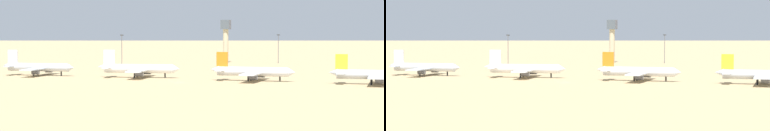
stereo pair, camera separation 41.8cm
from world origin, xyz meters
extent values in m
plane|color=tan|center=(0.00, 0.00, 0.00)|extent=(4000.00, 4000.00, 0.00)
pyramid|color=slate|center=(-513.56, 905.32, 49.48)|extent=(371.59, 327.99, 98.96)
pyramid|color=#6F655B|center=(-119.05, 1104.15, 48.28)|extent=(254.60, 204.34, 96.57)
cylinder|color=silver|center=(-72.56, 18.75, 3.79)|extent=(29.01, 5.14, 3.61)
cone|color=silver|center=(-56.89, 19.59, 3.79)|extent=(2.88, 3.57, 3.43)
cone|color=silver|center=(-88.23, 17.92, 4.33)|extent=(3.77, 3.25, 3.07)
cube|color=white|center=(-85.17, 18.08, 8.52)|extent=(4.71, 0.70, 5.86)
cube|color=silver|center=(-85.36, 21.68, 4.15)|extent=(3.21, 6.28, 0.32)
cube|color=silver|center=(-84.98, 14.48, 4.15)|extent=(3.21, 6.28, 0.32)
cube|color=silver|center=(-71.66, 18.80, 3.25)|extent=(7.67, 29.15, 0.51)
cylinder|color=slate|center=(-71.12, 25.60, 1.98)|extent=(3.35, 2.15, 1.98)
cylinder|color=slate|center=(-70.40, 12.10, 1.98)|extent=(3.35, 2.15, 1.98)
cylinder|color=black|center=(-61.61, 19.34, 0.99)|extent=(0.63, 0.63, 1.98)
cylinder|color=black|center=(-74.03, 20.84, 0.99)|extent=(0.63, 0.63, 1.98)
cylinder|color=black|center=(-73.80, 16.52, 0.99)|extent=(0.63, 0.63, 1.98)
cylinder|color=white|center=(-24.81, 19.93, 3.96)|extent=(30.40, 7.83, 3.77)
cone|color=white|center=(-8.56, 22.15, 3.96)|extent=(3.29, 3.93, 3.58)
cone|color=white|center=(-41.06, 17.70, 4.53)|extent=(4.17, 3.69, 3.21)
cube|color=white|center=(-37.89, 18.14, 8.91)|extent=(4.92, 1.13, 6.13)
cube|color=white|center=(-38.40, 21.87, 4.34)|extent=(3.86, 6.76, 0.34)
cube|color=white|center=(-37.37, 14.40, 4.34)|extent=(3.86, 6.76, 0.34)
cube|color=white|center=(-23.87, 20.06, 3.39)|extent=(10.45, 30.76, 0.53)
cylinder|color=slate|center=(-23.90, 27.19, 2.07)|extent=(3.64, 2.52, 2.07)
cylinder|color=slate|center=(-21.98, 13.18, 2.07)|extent=(3.64, 2.52, 2.07)
cylinder|color=black|center=(-13.45, 21.48, 1.04)|extent=(0.66, 0.66, 2.07)
cylinder|color=black|center=(-26.52, 21.98, 1.04)|extent=(0.66, 0.66, 2.07)
cylinder|color=black|center=(-25.90, 17.49, 1.04)|extent=(0.66, 0.66, 2.07)
cylinder|color=silver|center=(26.07, 16.58, 3.87)|extent=(29.48, 3.83, 3.68)
cone|color=silver|center=(42.09, 16.50, 3.87)|extent=(2.78, 3.51, 3.50)
cone|color=silver|center=(10.05, 16.66, 4.42)|extent=(3.70, 3.15, 3.13)
cube|color=orange|center=(13.18, 16.64, 8.70)|extent=(4.79, 0.48, 5.98)
cube|color=silver|center=(13.20, 20.32, 4.23)|extent=(2.98, 6.27, 0.33)
cube|color=silver|center=(13.16, 12.96, 4.23)|extent=(2.98, 6.27, 0.33)
cube|color=silver|center=(26.99, 16.57, 3.31)|extent=(6.41, 29.49, 0.52)
cylinder|color=slate|center=(27.95, 23.47, 2.03)|extent=(3.32, 2.04, 2.03)
cylinder|color=slate|center=(27.88, 9.66, 2.03)|extent=(3.32, 2.04, 2.03)
cylinder|color=black|center=(37.27, 16.52, 1.01)|extent=(0.64, 0.64, 2.03)
cylinder|color=black|center=(24.70, 18.79, 1.01)|extent=(0.64, 0.64, 2.03)
cylinder|color=black|center=(24.68, 14.37, 1.01)|extent=(0.64, 0.64, 2.03)
cylinder|color=silver|center=(74.76, 13.39, 3.82)|extent=(29.20, 4.46, 3.64)
cone|color=silver|center=(58.93, 12.94, 4.37)|extent=(3.73, 3.20, 3.09)
cube|color=yellow|center=(62.02, 13.03, 8.60)|extent=(4.74, 0.59, 5.91)
cube|color=silver|center=(61.92, 16.66, 4.18)|extent=(3.09, 6.27, 0.33)
cube|color=silver|center=(62.13, 9.39, 4.18)|extent=(3.09, 6.27, 0.33)
cube|color=silver|center=(75.66, 13.41, 3.27)|extent=(7.01, 29.27, 0.51)
cylinder|color=slate|center=(76.38, 20.26, 2.00)|extent=(3.33, 2.09, 2.00)
cylinder|color=slate|center=(76.77, 6.62, 2.00)|extent=(3.33, 2.09, 2.00)
cylinder|color=black|center=(73.33, 15.53, 1.00)|extent=(0.64, 0.64, 2.00)
cylinder|color=black|center=(73.45, 11.17, 1.00)|extent=(0.64, 0.64, 2.00)
cylinder|color=#C6B793|center=(-20.69, 149.57, 9.90)|extent=(3.20, 3.20, 19.80)
cube|color=#4C5660|center=(-20.69, 149.57, 22.59)|extent=(5.20, 5.20, 5.58)
cylinder|color=#59595E|center=(10.08, 153.17, 8.15)|extent=(0.36, 0.36, 16.31)
cube|color=#333333|center=(10.08, 153.17, 16.56)|extent=(1.80, 0.50, 0.50)
cylinder|color=#59595E|center=(-62.31, 90.48, 8.41)|extent=(0.36, 0.36, 16.83)
cube|color=#333333|center=(-62.31, 90.48, 17.08)|extent=(1.80, 0.50, 0.50)
camera|label=1|loc=(94.64, -283.77, 23.73)|focal=71.01mm
camera|label=2|loc=(95.04, -283.64, 23.73)|focal=71.01mm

